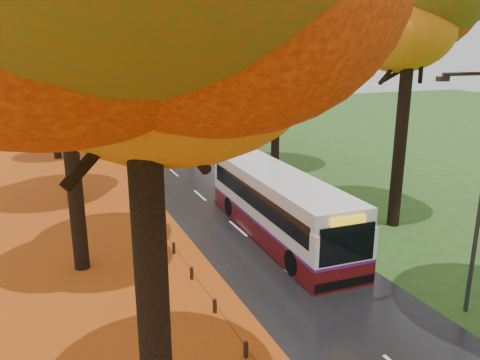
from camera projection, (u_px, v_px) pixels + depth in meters
road at (195, 191)px, 29.40m from camera, size 6.50×90.00×0.04m
centre_line at (195, 191)px, 29.39m from camera, size 0.12×90.00×0.01m
leaf_verge at (40, 210)px, 26.01m from camera, size 12.00×90.00×0.02m
leaf_drift at (147, 197)px, 28.24m from camera, size 0.90×90.00×0.01m
trees_left at (56, 32)px, 25.99m from camera, size 9.20×74.00×13.88m
trees_right at (285, 33)px, 31.23m from camera, size 9.30×74.20×13.96m
streetlamp_near at (479, 178)px, 14.55m from camera, size 2.45×0.18×8.00m
streetlamp_mid at (224, 105)px, 34.07m from camera, size 2.45×0.18×8.00m
streetlamp_far at (155, 86)px, 53.59m from camera, size 2.45×0.18×8.00m
bus at (279, 204)px, 21.86m from camera, size 3.04×11.54×3.01m
car_white at (139, 161)px, 34.43m from camera, size 1.64×3.84×1.29m
car_silver at (118, 141)px, 42.01m from camera, size 1.68×4.53×1.48m
car_dark at (105, 128)px, 49.50m from camera, size 1.99×4.79×1.38m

